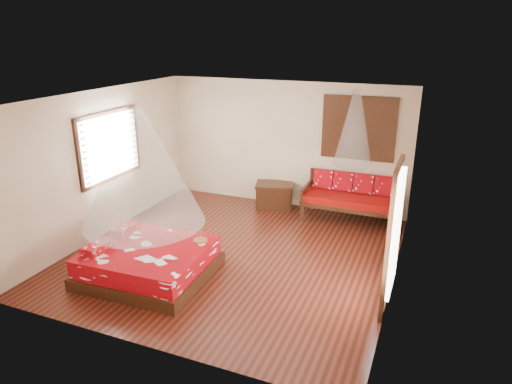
{
  "coord_description": "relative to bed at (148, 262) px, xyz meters",
  "views": [
    {
      "loc": [
        3.15,
        -6.69,
        3.82
      ],
      "look_at": [
        0.32,
        0.24,
        1.15
      ],
      "focal_mm": 32.0,
      "sensor_mm": 36.0,
      "label": 1
    }
  ],
  "objects": [
    {
      "name": "room",
      "position": [
        0.98,
        1.22,
        1.15
      ],
      "size": [
        5.54,
        5.54,
        2.84
      ],
      "color": "black",
      "rests_on": "ground"
    },
    {
      "name": "window_left",
      "position": [
        -1.73,
        1.42,
        1.45
      ],
      "size": [
        0.1,
        1.74,
        1.34
      ],
      "color": "black",
      "rests_on": "wall_left"
    },
    {
      "name": "daybed",
      "position": [
        2.58,
        3.61,
        0.27
      ],
      "size": [
        1.94,
        0.86,
        0.98
      ],
      "color": "black",
      "rests_on": "floor"
    },
    {
      "name": "wine_tray",
      "position": [
        0.68,
        0.54,
        0.3
      ],
      "size": [
        0.24,
        0.24,
        0.19
      ],
      "rotation": [
        0.0,
        0.0,
        0.07
      ],
      "color": "brown",
      "rests_on": "bed"
    },
    {
      "name": "glazed_door",
      "position": [
        3.7,
        0.62,
        0.82
      ],
      "size": [
        0.08,
        1.02,
        2.16
      ],
      "color": "black",
      "rests_on": "floor"
    },
    {
      "name": "mosquito_net_main",
      "position": [
        0.02,
        0.0,
        1.6
      ],
      "size": [
        1.89,
        1.89,
        1.8
      ],
      "primitive_type": "cone",
      "color": "silver",
      "rests_on": "ceiling"
    },
    {
      "name": "shutter_panel",
      "position": [
        2.58,
        3.94,
        1.65
      ],
      "size": [
        1.52,
        0.06,
        1.32
      ],
      "color": "black",
      "rests_on": "wall_back"
    },
    {
      "name": "storage_chest",
      "position": [
        0.85,
        3.67,
        0.03
      ],
      "size": [
        0.95,
        0.8,
        0.56
      ],
      "rotation": [
        0.0,
        0.0,
        0.27
      ],
      "color": "black",
      "rests_on": "floor"
    },
    {
      "name": "bed",
      "position": [
        0.0,
        0.0,
        0.0
      ],
      "size": [
        1.99,
        1.81,
        0.63
      ],
      "rotation": [
        0.0,
        0.0,
        0.04
      ],
      "color": "black",
      "rests_on": "floor"
    },
    {
      "name": "mosquito_net_daybed",
      "position": [
        2.58,
        3.47,
        1.75
      ],
      "size": [
        0.77,
        0.77,
        1.5
      ],
      "primitive_type": "cone",
      "color": "silver",
      "rests_on": "ceiling"
    }
  ]
}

